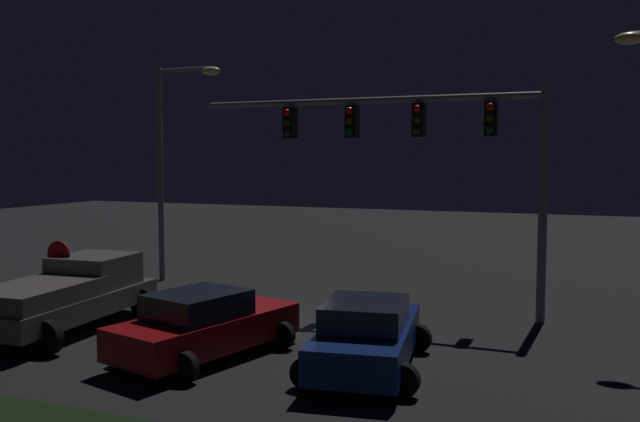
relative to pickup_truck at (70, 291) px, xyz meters
The scene contains 7 objects.
ground_plane 5.38m from the pickup_truck, 24.07° to the left, with size 80.00×80.00×0.00m, color black.
pickup_truck is the anchor object (origin of this frame).
car_sedan 4.65m from the pickup_truck, 10.89° to the right, with size 3.18×4.71×1.51m.
car_sedan_far 8.18m from the pickup_truck, ahead, with size 2.91×4.62×1.51m.
traffic_signal_gantry 10.31m from the pickup_truck, 33.97° to the left, with size 10.32×0.56×6.50m.
street_lamp_left 7.95m from the pickup_truck, 101.87° to the left, with size 2.60×0.44×7.66m.
stop_sign 1.00m from the pickup_truck, 150.93° to the left, with size 0.76×0.08×2.23m.
Camera 1 is at (7.64, -15.74, 4.44)m, focal length 37.99 mm.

